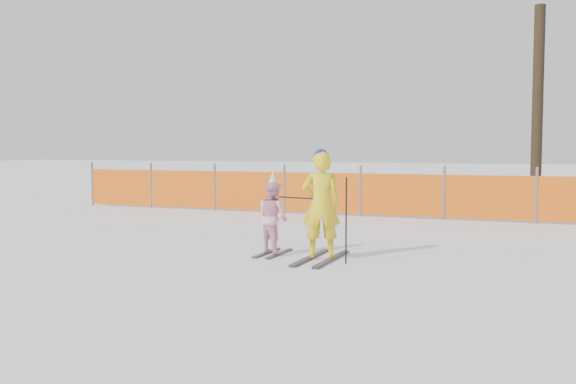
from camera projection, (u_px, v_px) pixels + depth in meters
name	position (u px, v px, depth m)	size (l,w,h in m)	color
ground	(275.00, 262.00, 9.38)	(120.00, 120.00, 0.00)	white
adult	(321.00, 205.00, 9.54)	(0.67, 1.53, 1.66)	black
child	(273.00, 217.00, 10.05)	(0.68, 0.98, 1.30)	black
ski_poles	(329.00, 213.00, 9.40)	(1.20, 0.39, 1.25)	black
safety_fence	(325.00, 193.00, 15.93)	(14.25, 0.06, 1.25)	#595960
tree_trunks	(575.00, 102.00, 18.15)	(2.37, 1.67, 6.29)	black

